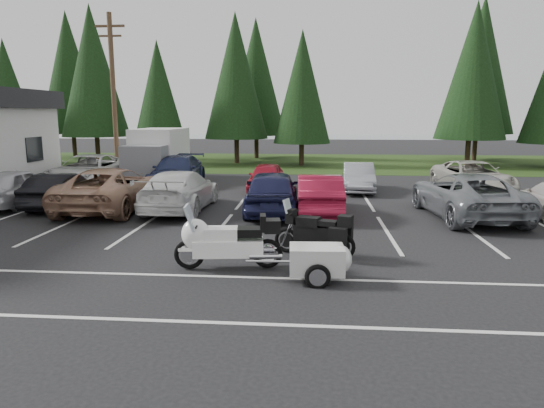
{
  "coord_description": "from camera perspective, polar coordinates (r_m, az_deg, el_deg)",
  "views": [
    {
      "loc": [
        0.77,
        -14.07,
        3.69
      ],
      "look_at": [
        -0.35,
        -0.5,
        1.17
      ],
      "focal_mm": 32.0,
      "sensor_mm": 36.0,
      "label": 1
    }
  ],
  "objects": [
    {
      "name": "conifer_back_a",
      "position": [
        46.16,
        -22.76,
        14.04
      ],
      "size": [
        5.28,
        5.28,
        12.3
      ],
      "color": "#332316",
      "rests_on": "ground"
    },
    {
      "name": "lake_water",
      "position": [
        69.24,
        7.45,
        7.33
      ],
      "size": [
        70.0,
        50.0,
        0.02
      ],
      "primitive_type": "cube",
      "color": "slate",
      "rests_on": "ground"
    },
    {
      "name": "ground",
      "position": [
        14.57,
        1.54,
        -4.21
      ],
      "size": [
        120.0,
        120.0,
        0.0
      ],
      "primitive_type": "plane",
      "color": "black",
      "rests_on": "ground"
    },
    {
      "name": "car_near_3",
      "position": [
        19.23,
        -10.76,
        1.59
      ],
      "size": [
        2.27,
        5.42,
        1.56
      ],
      "primitive_type": "imported",
      "rotation": [
        0.0,
        0.0,
        3.13
      ],
      "color": "silver",
      "rests_on": "ground"
    },
    {
      "name": "car_near_2",
      "position": [
        20.02,
        -18.37,
        1.72
      ],
      "size": [
        2.88,
        6.03,
        1.66
      ],
      "primitive_type": "imported",
      "rotation": [
        0.0,
        0.0,
        3.16
      ],
      "color": "#9C735A",
      "rests_on": "ground"
    },
    {
      "name": "grass_strip",
      "position": [
        38.26,
        3.56,
        4.93
      ],
      "size": [
        80.0,
        16.0,
        0.01
      ],
      "primitive_type": "cube",
      "color": "#1E3511",
      "rests_on": "ground"
    },
    {
      "name": "adventure_motorcycle",
      "position": [
        12.8,
        4.98,
        -2.84
      ],
      "size": [
        2.62,
        1.62,
        1.51
      ],
      "primitive_type": null,
      "rotation": [
        0.0,
        0.0,
        -0.33
      ],
      "color": "black",
      "rests_on": "ground"
    },
    {
      "name": "conifer_4",
      "position": [
        37.52,
        -4.28,
        14.79
      ],
      "size": [
        4.8,
        4.8,
        11.17
      ],
      "color": "#332316",
      "rests_on": "ground"
    },
    {
      "name": "utility_pole",
      "position": [
        28.22,
        -18.13,
        12.01
      ],
      "size": [
        1.6,
        0.26,
        9.0
      ],
      "color": "#473321",
      "rests_on": "ground"
    },
    {
      "name": "car_near_6",
      "position": [
        18.96,
        21.88,
        0.98
      ],
      "size": [
        3.22,
        6.07,
        1.62
      ],
      "primitive_type": "imported",
      "rotation": [
        0.0,
        0.0,
        3.23
      ],
      "color": "slate",
      "rests_on": "ground"
    },
    {
      "name": "car_near_1",
      "position": [
        21.28,
        -23.6,
        1.51
      ],
      "size": [
        1.73,
        4.32,
        1.4
      ],
      "primitive_type": "imported",
      "rotation": [
        0.0,
        0.0,
        3.2
      ],
      "color": "black",
      "rests_on": "ground"
    },
    {
      "name": "conifer_1",
      "position": [
        42.02,
        -28.74,
        11.54
      ],
      "size": [
        3.96,
        3.96,
        9.22
      ],
      "color": "#332316",
      "rests_on": "ground"
    },
    {
      "name": "touring_motorcycle",
      "position": [
        11.72,
        -5.17,
        -3.84
      ],
      "size": [
        2.99,
        1.24,
        1.61
      ],
      "primitive_type": null,
      "rotation": [
        0.0,
        0.0,
        0.12
      ],
      "color": "white",
      "rests_on": "ground"
    },
    {
      "name": "conifer_back_c",
      "position": [
        43.13,
        23.37,
        14.7
      ],
      "size": [
        5.5,
        5.5,
        12.81
      ],
      "color": "#332316",
      "rests_on": "ground"
    },
    {
      "name": "car_near_4",
      "position": [
        18.27,
        -0.0,
        1.48
      ],
      "size": [
        2.2,
        4.99,
        1.67
      ],
      "primitive_type": "imported",
      "rotation": [
        0.0,
        0.0,
        3.19
      ],
      "color": "#181B3E",
      "rests_on": "ground"
    },
    {
      "name": "car_far_1",
      "position": [
        25.51,
        -11.11,
        3.76
      ],
      "size": [
        2.45,
        5.56,
        1.59
      ],
      "primitive_type": "imported",
      "rotation": [
        0.0,
        0.0,
        0.04
      ],
      "color": "#192140",
      "rests_on": "ground"
    },
    {
      "name": "car_far_2",
      "position": [
        23.93,
        -0.66,
        3.22
      ],
      "size": [
        1.71,
        3.98,
        1.34
      ],
      "primitive_type": "imported",
      "rotation": [
        0.0,
        0.0,
        -0.03
      ],
      "color": "maroon",
      "rests_on": "ground"
    },
    {
      "name": "box_truck",
      "position": [
        28.07,
        -13.57,
        5.6
      ],
      "size": [
        2.4,
        5.6,
        2.9
      ],
      "primitive_type": null,
      "color": "silver",
      "rests_on": "ground"
    },
    {
      "name": "stall_markings",
      "position": [
        16.51,
        1.93,
        -2.44
      ],
      "size": [
        32.0,
        16.0,
        0.01
      ],
      "primitive_type": "cube",
      "color": "silver",
      "rests_on": "ground"
    },
    {
      "name": "conifer_3",
      "position": [
        37.25,
        -13.22,
        12.64
      ],
      "size": [
        3.87,
        3.87,
        9.02
      ],
      "color": "#332316",
      "rests_on": "ground"
    },
    {
      "name": "conifer_6",
      "position": [
        37.99,
        22.63,
        14.26
      ],
      "size": [
        4.93,
        4.93,
        11.48
      ],
      "color": "#332316",
      "rests_on": "ground"
    },
    {
      "name": "conifer_5",
      "position": [
        35.73,
        3.58,
        13.57
      ],
      "size": [
        4.14,
        4.14,
        9.63
      ],
      "color": "#332316",
      "rests_on": "ground"
    },
    {
      "name": "cargo_trailer",
      "position": [
        11.0,
        5.26,
        -6.95
      ],
      "size": [
        1.8,
        1.07,
        0.81
      ],
      "primitive_type": null,
      "rotation": [
        0.0,
        0.0,
        0.05
      ],
      "color": "silver",
      "rests_on": "ground"
    },
    {
      "name": "car_near_5",
      "position": [
        18.29,
        5.58,
        1.17
      ],
      "size": [
        1.74,
        4.61,
        1.5
      ],
      "primitive_type": "imported",
      "rotation": [
        0.0,
        0.0,
        3.17
      ],
      "color": "maroon",
      "rests_on": "ground"
    },
    {
      "name": "conifer_2",
      "position": [
        40.64,
        -20.34,
        14.45
      ],
      "size": [
        5.1,
        5.1,
        11.89
      ],
      "color": "#332316",
      "rests_on": "ground"
    },
    {
      "name": "car_far_4",
      "position": [
        24.97,
        22.52,
        2.93
      ],
      "size": [
        2.99,
        5.66,
        1.52
      ],
      "primitive_type": "imported",
      "rotation": [
        0.0,
        0.0,
        0.09
      ],
      "color": "#BCB7AC",
      "rests_on": "ground"
    },
    {
      "name": "car_far_3",
      "position": [
        24.05,
        10.14,
        3.11
      ],
      "size": [
        1.61,
        4.17,
        1.35
      ],
      "primitive_type": "imported",
      "rotation": [
        0.0,
        0.0,
        -0.04
      ],
      "color": "gray",
      "rests_on": "ground"
    },
    {
      "name": "car_far_0",
      "position": [
        26.55,
        -20.78,
        3.62
      ],
      "size": [
        2.9,
        6.08,
        1.67
      ],
      "primitive_type": "imported",
      "rotation": [
        0.0,
        0.0,
        0.02
      ],
      "color": "silver",
      "rests_on": "ground"
    },
    {
      "name": "conifer_back_b",
      "position": [
        41.96,
        -1.88,
        14.68
      ],
      "size": [
        4.97,
        4.97,
        11.58
      ],
      "color": "#332316",
      "rests_on": "ground"
    },
    {
      "name": "car_near_0",
      "position": [
        22.43,
        -27.96,
        1.78
      ],
      "size": [
        1.98,
        4.63,
        1.56
      ],
      "primitive_type": "imported",
      "rotation": [
        0.0,
        0.0,
        3.17
      ],
      "color": "silver",
      "rests_on": "ground"
    }
  ]
}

